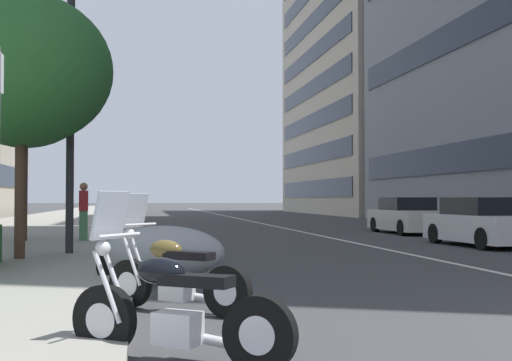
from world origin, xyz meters
The scene contains 12 objects.
sidewalk_right_plaza centered at (30.00, 11.06, 0.07)m, with size 160.00×8.62×0.15m, color gray.
lane_centre_stripe centered at (35.00, 0.00, 0.00)m, with size 110.00×0.16×0.01m, color silver.
motorcycle_by_sign_pole centered at (0.06, 6.36, 0.44)m, with size 1.31×1.85×1.47m.
motorcycle_far_end_row centered at (2.53, 6.24, 0.43)m, with size 1.43×1.69×1.47m.
motorcycle_nearest_camera centered at (5.16, 6.32, 0.52)m, with size 1.35×2.18×0.96m.
car_mid_block_traffic centered at (12.14, -3.32, 0.68)m, with size 4.23×2.04×1.44m.
car_approaching_light centered at (19.05, -3.85, 0.67)m, with size 4.50×1.87×1.45m.
street_lamp_with_banners centered at (9.91, 7.93, 5.52)m, with size 1.26×2.60×9.07m.
street_tree_mid_sidewalk centered at (8.66, 9.15, 4.11)m, with size 3.79×3.79×5.58m.
street_tree_far_plaza centered at (14.71, 10.11, 4.60)m, with size 3.99×3.99×6.16m.
pedestrian_on_plaza centered at (14.47, 8.35, 1.03)m, with size 0.41×0.28×1.73m.
office_tower_far_left_down_avenue centered at (51.97, -16.20, 14.33)m, with size 25.58×15.02×28.66m.
Camera 1 is at (-5.55, 6.64, 1.40)m, focal length 45.58 mm.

